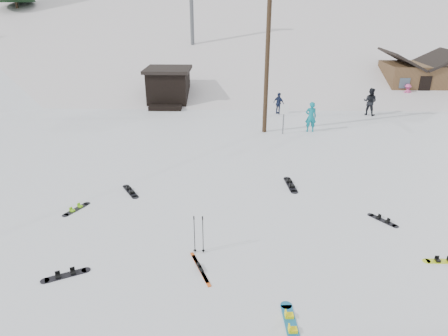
{
  "coord_description": "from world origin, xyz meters",
  "views": [
    {
      "loc": [
        0.23,
        -9.71,
        7.68
      ],
      "look_at": [
        -0.22,
        4.93,
        1.4
      ],
      "focal_mm": 32.0,
      "sensor_mm": 36.0,
      "label": 1
    }
  ],
  "objects_px": {
    "cabin": "(415,79)",
    "hero_skis": "(200,268)",
    "hero_snowboard": "(291,324)",
    "utility_pole": "(267,54)"
  },
  "relations": [
    {
      "from": "cabin",
      "to": "hero_snowboard",
      "type": "height_order",
      "value": "cabin"
    },
    {
      "from": "hero_skis",
      "to": "utility_pole",
      "type": "bearing_deg",
      "value": 55.28
    },
    {
      "from": "hero_snowboard",
      "to": "hero_skis",
      "type": "xyz_separation_m",
      "value": [
        -2.5,
        2.19,
        -0.0
      ]
    },
    {
      "from": "hero_skis",
      "to": "hero_snowboard",
      "type": "bearing_deg",
      "value": -64.33
    },
    {
      "from": "utility_pole",
      "to": "hero_snowboard",
      "type": "bearing_deg",
      "value": -91.11
    },
    {
      "from": "cabin",
      "to": "hero_skis",
      "type": "bearing_deg",
      "value": -123.7
    },
    {
      "from": "cabin",
      "to": "hero_skis",
      "type": "height_order",
      "value": "cabin"
    },
    {
      "from": "utility_pole",
      "to": "cabin",
      "type": "height_order",
      "value": "utility_pole"
    },
    {
      "from": "utility_pole",
      "to": "cabin",
      "type": "relative_size",
      "value": 1.67
    },
    {
      "from": "cabin",
      "to": "hero_skis",
      "type": "xyz_separation_m",
      "value": [
        -15.81,
        -23.7,
        -1.46
      ]
    }
  ]
}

